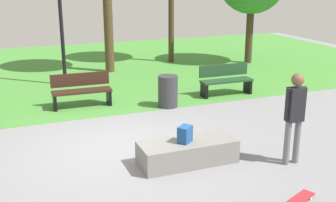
{
  "coord_description": "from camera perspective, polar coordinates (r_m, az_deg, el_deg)",
  "views": [
    {
      "loc": [
        -2.1,
        -8.06,
        3.52
      ],
      "look_at": [
        1.01,
        -0.19,
        0.96
      ],
      "focal_mm": 45.13,
      "sensor_mm": 36.0,
      "label": 1
    }
  ],
  "objects": [
    {
      "name": "ground_plane",
      "position": [
        9.04,
        -6.43,
        -6.2
      ],
      "size": [
        28.0,
        28.0,
        0.0
      ],
      "primitive_type": "plane",
      "color": "gray"
    },
    {
      "name": "skater_performing_trick",
      "position": [
        8.22,
        16.75,
        -1.37
      ],
      "size": [
        0.43,
        0.23,
        1.78
      ],
      "color": "slate",
      "rests_on": "ground_plane"
    },
    {
      "name": "concrete_ledge",
      "position": [
        8.2,
        2.64,
        -6.87
      ],
      "size": [
        1.88,
        0.75,
        0.45
      ],
      "primitive_type": "cube",
      "color": "gray",
      "rests_on": "ground_plane"
    },
    {
      "name": "park_bench_far_right",
      "position": [
        11.79,
        -11.62,
        1.54
      ],
      "size": [
        1.61,
        0.52,
        0.91
      ],
      "color": "#331E14",
      "rests_on": "ground_plane"
    },
    {
      "name": "trash_bin",
      "position": [
        11.54,
        -0.02,
        1.32
      ],
      "size": [
        0.54,
        0.54,
        0.87
      ],
      "primitive_type": "cylinder",
      "color": "#333338",
      "rests_on": "ground_plane"
    },
    {
      "name": "grass_lawn",
      "position": [
        16.61,
        -13.82,
        4.11
      ],
      "size": [
        26.6,
        11.92,
        0.01
      ],
      "primitive_type": "cube",
      "color": "#478C38",
      "rests_on": "ground_plane"
    },
    {
      "name": "skateboard_by_ledge",
      "position": [
        7.18,
        17.08,
        -12.74
      ],
      "size": [
        0.81,
        0.5,
        0.08
      ],
      "color": "#A5262D",
      "rests_on": "ground_plane"
    },
    {
      "name": "backpack_on_ledge",
      "position": [
        8.0,
        2.31,
        -4.51
      ],
      "size": [
        0.34,
        0.33,
        0.32
      ],
      "primitive_type": "cube",
      "rotation": [
        0.0,
        0.0,
        0.68
      ],
      "color": "#1E4C8C",
      "rests_on": "concrete_ledge"
    },
    {
      "name": "park_bench_center_lawn",
      "position": [
        12.81,
        7.78,
        2.94
      ],
      "size": [
        1.61,
        0.5,
        0.91
      ],
      "color": "#1E4223",
      "rests_on": "ground_plane"
    }
  ]
}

